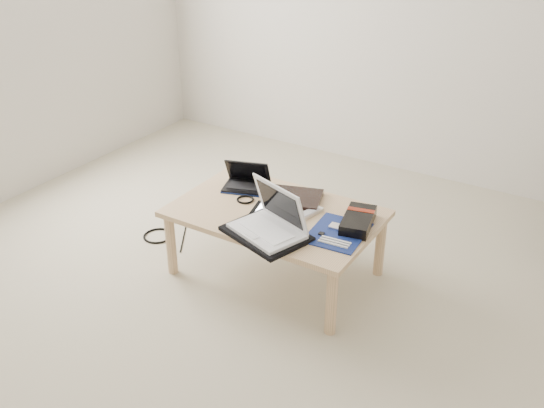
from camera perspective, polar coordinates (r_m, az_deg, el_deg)
The scene contains 13 objects.
ground at distance 3.32m, azimuth -3.18°, elevation -8.39°, with size 4.00×4.00×0.00m, color #B5AD93.
coffee_table at distance 3.29m, azimuth 0.32°, elevation -1.41°, with size 1.10×0.70×0.40m.
book at distance 3.37m, azimuth 2.16°, elevation 0.55°, with size 0.35×0.32×0.03m.
netbook at distance 3.51m, azimuth -2.40°, elevation 2.09°, with size 0.30×0.26×0.17m.
tablet at distance 3.24m, azimuth 0.25°, elevation -0.77°, with size 0.28×0.24×0.01m.
remote at distance 3.21m, azimuth 3.18°, elevation -1.04°, with size 0.11×0.24×0.02m.
neoprene_sleeve at distance 3.04m, azimuth -0.56°, elevation -2.81°, with size 0.41×0.30×0.02m, color black.
white_laptop at distance 3.02m, azimuth -0.08°, elevation -1.68°, with size 0.42×0.35×0.25m.
motherboard at distance 3.08m, azimuth 6.25°, elevation -2.71°, with size 0.29×0.35×0.02m.
gpu_box at distance 3.15m, azimuth 8.11°, elevation -1.56°, with size 0.20×0.31×0.06m.
cable_coil at distance 3.38m, azimuth -2.53°, elevation 0.42°, with size 0.10×0.10×0.01m, color black.
floor_cable_coil at distance 3.87m, azimuth -10.69°, elevation -2.96°, with size 0.18×0.18×0.01m, color black.
floor_cable_trail at distance 3.85m, azimuth -8.31°, elevation -3.01°, with size 0.01×0.01×0.37m, color black.
Camera 1 is at (1.56, -2.17, 1.97)m, focal length 40.00 mm.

